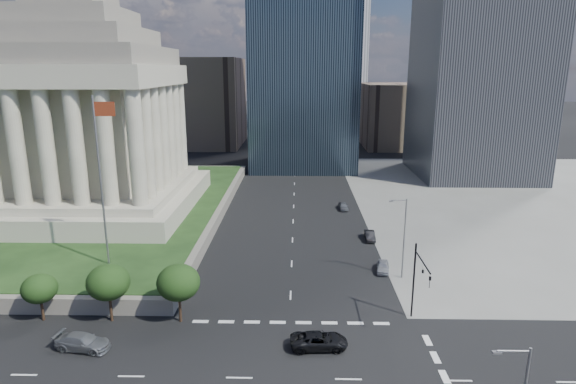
{
  "coord_description": "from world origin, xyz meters",
  "views": [
    {
      "loc": [
        0.76,
        -29.49,
        24.76
      ],
      "look_at": [
        -0.27,
        18.92,
        12.3
      ],
      "focal_mm": 30.0,
      "sensor_mm": 36.0,
      "label": 1
    }
  ],
  "objects_px": {
    "war_memorial": "(80,90)",
    "parked_sedan_mid": "(370,236)",
    "traffic_signal_ne": "(419,277)",
    "pickup_truck": "(319,341)",
    "street_lamp_north": "(403,234)",
    "parked_sedan_near": "(383,267)",
    "flagpole": "(101,173)",
    "suv_grey": "(83,342)",
    "parked_sedan_far": "(343,206)"
  },
  "relations": [
    {
      "from": "traffic_signal_ne",
      "to": "pickup_truck",
      "type": "bearing_deg",
      "value": -156.99
    },
    {
      "from": "flagpole",
      "to": "suv_grey",
      "type": "bearing_deg",
      "value": -78.23
    },
    {
      "from": "war_memorial",
      "to": "traffic_signal_ne",
      "type": "bearing_deg",
      "value": -36.42
    },
    {
      "from": "street_lamp_north",
      "to": "parked_sedan_near",
      "type": "xyz_separation_m",
      "value": [
        -1.83,
        1.81,
        -5.02
      ]
    },
    {
      "from": "pickup_truck",
      "to": "parked_sedan_mid",
      "type": "bearing_deg",
      "value": -20.78
    },
    {
      "from": "pickup_truck",
      "to": "parked_sedan_far",
      "type": "distance_m",
      "value": 45.03
    },
    {
      "from": "flagpole",
      "to": "street_lamp_north",
      "type": "relative_size",
      "value": 2.0
    },
    {
      "from": "flagpole",
      "to": "parked_sedan_mid",
      "type": "relative_size",
      "value": 5.07
    },
    {
      "from": "parked_sedan_mid",
      "to": "traffic_signal_ne",
      "type": "bearing_deg",
      "value": -86.37
    },
    {
      "from": "flagpole",
      "to": "parked_sedan_far",
      "type": "distance_m",
      "value": 44.89
    },
    {
      "from": "pickup_truck",
      "to": "parked_sedan_near",
      "type": "distance_m",
      "value": 19.34
    },
    {
      "from": "traffic_signal_ne",
      "to": "street_lamp_north",
      "type": "height_order",
      "value": "street_lamp_north"
    },
    {
      "from": "pickup_truck",
      "to": "parked_sedan_near",
      "type": "xyz_separation_m",
      "value": [
        8.74,
        17.25,
        -0.09
      ]
    },
    {
      "from": "suv_grey",
      "to": "parked_sedan_near",
      "type": "bearing_deg",
      "value": -49.69
    },
    {
      "from": "pickup_truck",
      "to": "suv_grey",
      "type": "bearing_deg",
      "value": 87.93
    },
    {
      "from": "flagpole",
      "to": "parked_sedan_near",
      "type": "bearing_deg",
      "value": 4.82
    },
    {
      "from": "flagpole",
      "to": "parked_sedan_far",
      "type": "xyz_separation_m",
      "value": [
        30.83,
        30.16,
        -12.47
      ]
    },
    {
      "from": "flagpole",
      "to": "parked_sedan_near",
      "type": "relative_size",
      "value": 5.3
    },
    {
      "from": "traffic_signal_ne",
      "to": "street_lamp_north",
      "type": "xyz_separation_m",
      "value": [
        0.83,
        11.3,
        0.41
      ]
    },
    {
      "from": "traffic_signal_ne",
      "to": "pickup_truck",
      "type": "distance_m",
      "value": 11.51
    },
    {
      "from": "war_memorial",
      "to": "street_lamp_north",
      "type": "bearing_deg",
      "value": -25.92
    },
    {
      "from": "parked_sedan_near",
      "to": "suv_grey",
      "type": "bearing_deg",
      "value": -139.66
    },
    {
      "from": "traffic_signal_ne",
      "to": "suv_grey",
      "type": "height_order",
      "value": "traffic_signal_ne"
    },
    {
      "from": "suv_grey",
      "to": "parked_sedan_mid",
      "type": "distance_m",
      "value": 42.21
    },
    {
      "from": "traffic_signal_ne",
      "to": "suv_grey",
      "type": "distance_m",
      "value": 31.87
    },
    {
      "from": "war_memorial",
      "to": "street_lamp_north",
      "type": "distance_m",
      "value": 54.92
    },
    {
      "from": "pickup_truck",
      "to": "parked_sedan_mid",
      "type": "height_order",
      "value": "pickup_truck"
    },
    {
      "from": "flagpole",
      "to": "parked_sedan_far",
      "type": "bearing_deg",
      "value": 44.37
    },
    {
      "from": "war_memorial",
      "to": "parked_sedan_mid",
      "type": "xyz_separation_m",
      "value": [
        45.5,
        -9.62,
        -20.75
      ]
    },
    {
      "from": "street_lamp_north",
      "to": "parked_sedan_mid",
      "type": "bearing_deg",
      "value": 97.78
    },
    {
      "from": "parked_sedan_near",
      "to": "parked_sedan_far",
      "type": "height_order",
      "value": "parked_sedan_far"
    },
    {
      "from": "parked_sedan_mid",
      "to": "parked_sedan_far",
      "type": "relative_size",
      "value": 1.04
    },
    {
      "from": "street_lamp_north",
      "to": "parked_sedan_far",
      "type": "bearing_deg",
      "value": 98.44
    },
    {
      "from": "war_memorial",
      "to": "flagpole",
      "type": "xyz_separation_m",
      "value": [
        12.17,
        -24.0,
        -8.29
      ]
    },
    {
      "from": "parked_sedan_far",
      "to": "war_memorial",
      "type": "bearing_deg",
      "value": -175.23
    },
    {
      "from": "pickup_truck",
      "to": "street_lamp_north",
      "type": "bearing_deg",
      "value": -38.3
    },
    {
      "from": "suv_grey",
      "to": "parked_sedan_far",
      "type": "relative_size",
      "value": 1.33
    },
    {
      "from": "traffic_signal_ne",
      "to": "parked_sedan_far",
      "type": "distance_m",
      "value": 40.87
    },
    {
      "from": "street_lamp_north",
      "to": "traffic_signal_ne",
      "type": "bearing_deg",
      "value": -94.19
    },
    {
      "from": "street_lamp_north",
      "to": "pickup_truck",
      "type": "height_order",
      "value": "street_lamp_north"
    },
    {
      "from": "traffic_signal_ne",
      "to": "street_lamp_north",
      "type": "relative_size",
      "value": 0.8
    },
    {
      "from": "traffic_signal_ne",
      "to": "parked_sedan_near",
      "type": "height_order",
      "value": "traffic_signal_ne"
    },
    {
      "from": "parked_sedan_near",
      "to": "parked_sedan_mid",
      "type": "distance_m",
      "value": 11.57
    },
    {
      "from": "war_memorial",
      "to": "parked_sedan_mid",
      "type": "distance_m",
      "value": 50.92
    },
    {
      "from": "street_lamp_north",
      "to": "war_memorial",
      "type": "bearing_deg",
      "value": 154.08
    },
    {
      "from": "parked_sedan_mid",
      "to": "suv_grey",
      "type": "bearing_deg",
      "value": -134.32
    },
    {
      "from": "war_memorial",
      "to": "parked_sedan_near",
      "type": "height_order",
      "value": "war_memorial"
    },
    {
      "from": "parked_sedan_mid",
      "to": "parked_sedan_far",
      "type": "bearing_deg",
      "value": 100.32
    },
    {
      "from": "parked_sedan_far",
      "to": "street_lamp_north",
      "type": "bearing_deg",
      "value": -84.94
    },
    {
      "from": "war_memorial",
      "to": "traffic_signal_ne",
      "type": "relative_size",
      "value": 4.88
    }
  ]
}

